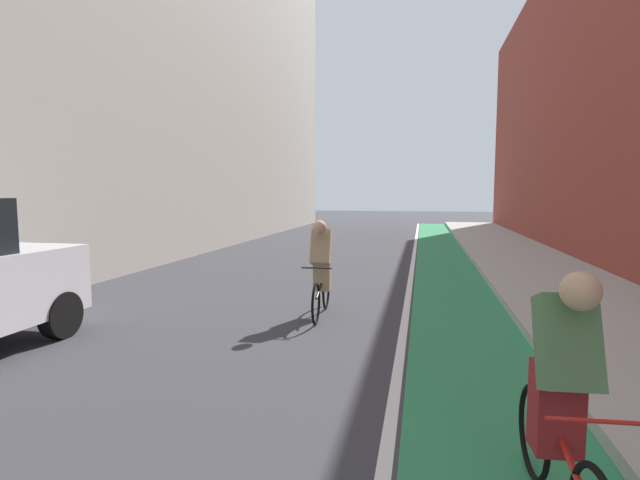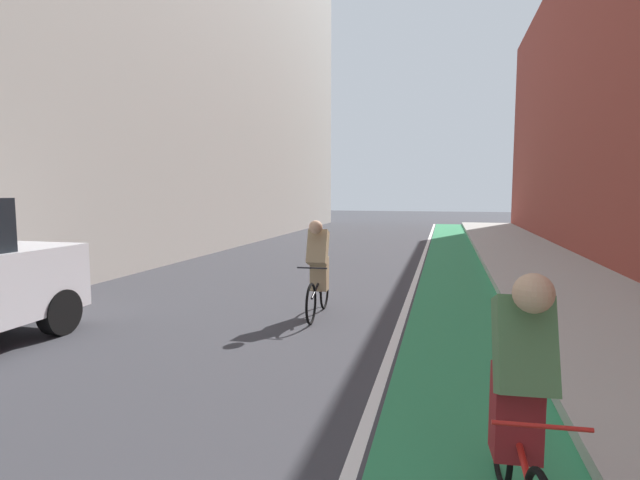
{
  "view_description": "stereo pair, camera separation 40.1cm",
  "coord_description": "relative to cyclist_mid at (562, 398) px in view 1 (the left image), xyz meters",
  "views": [
    {
      "loc": [
        2.71,
        5.0,
        2.05
      ],
      "look_at": [
        0.83,
        13.92,
        1.16
      ],
      "focal_mm": 27.27,
      "sensor_mm": 36.0,
      "label": 1
    },
    {
      "loc": [
        3.1,
        5.09,
        2.05
      ],
      "look_at": [
        0.83,
        13.92,
        1.16
      ],
      "focal_mm": 27.27,
      "sensor_mm": 36.0,
      "label": 2
    }
  ],
  "objects": [
    {
      "name": "sidewalk_right",
      "position": [
        2.09,
        9.7,
        -0.74
      ],
      "size": [
        2.96,
        39.54,
        0.14
      ],
      "primitive_type": "cube",
      "color": "#A8A59E",
      "rests_on": "ground"
    },
    {
      "name": "cyclist_trailing",
      "position": [
        -2.46,
        4.69,
        -0.0
      ],
      "size": [
        0.48,
        1.7,
        1.61
      ],
      "color": "black",
      "rests_on": "ground"
    },
    {
      "name": "lane_divider_stripe",
      "position": [
        -1.09,
        9.7,
        -0.81
      ],
      "size": [
        0.12,
        39.54,
        0.0
      ],
      "primitive_type": "cube",
      "color": "white",
      "rests_on": "ground"
    },
    {
      "name": "cyclist_mid",
      "position": [
        0.0,
        0.0,
        0.0
      ],
      "size": [
        0.48,
        1.72,
        1.62
      ],
      "color": "black",
      "rests_on": "ground"
    },
    {
      "name": "ground_plane",
      "position": [
        -3.56,
        7.7,
        -0.81
      ],
      "size": [
        86.98,
        86.98,
        0.0
      ],
      "primitive_type": "plane",
      "color": "#38383D"
    },
    {
      "name": "bike_lane_paint",
      "position": [
        -0.19,
        9.7,
        -0.81
      ],
      "size": [
        1.6,
        39.54,
        0.0
      ],
      "primitive_type": "cube",
      "color": "#2D8451",
      "rests_on": "ground"
    }
  ]
}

